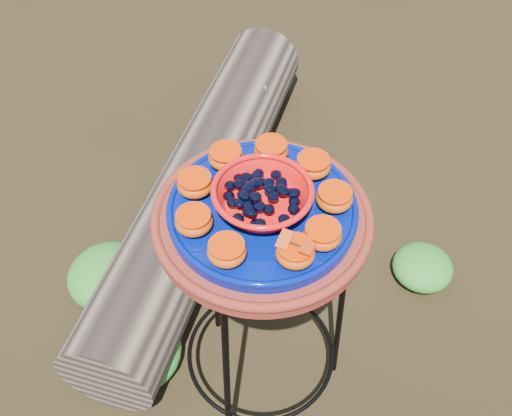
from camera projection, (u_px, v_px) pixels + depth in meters
ground at (260, 376)px, 1.89m from camera, size 60.00×60.00×0.00m
plant_stand at (261, 314)px, 1.63m from camera, size 0.44×0.44×0.70m
terracotta_saucer at (262, 221)px, 1.35m from camera, size 0.46×0.46×0.04m
cobalt_plate at (262, 211)px, 1.33m from camera, size 0.39×0.39×0.03m
red_bowl at (262, 198)px, 1.30m from camera, size 0.20×0.20×0.05m
glass_gems at (263, 185)px, 1.27m from camera, size 0.15×0.15×0.03m
orange_half_0 at (295, 253)px, 1.22m from camera, size 0.08×0.08×0.04m
orange_half_1 at (322, 235)px, 1.24m from camera, size 0.08×0.08×0.04m
orange_half_2 at (334, 198)px, 1.31m from camera, size 0.08×0.08×0.04m
orange_half_3 at (313, 166)px, 1.37m from camera, size 0.08×0.08×0.04m
orange_half_4 at (271, 151)px, 1.40m from camera, size 0.08×0.08×0.04m
orange_half_5 at (226, 157)px, 1.38m from camera, size 0.08×0.08×0.04m
orange_half_6 at (195, 184)px, 1.33m from camera, size 0.08×0.08×0.04m
orange_half_7 at (194, 221)px, 1.27m from camera, size 0.08×0.08×0.04m
orange_half_8 at (227, 251)px, 1.22m from camera, size 0.08×0.08×0.04m
butterfly at (296, 244)px, 1.19m from camera, size 0.10×0.09×0.01m
driftwood_log at (202, 185)px, 2.21m from camera, size 1.48×1.23×0.29m
foliage_left at (135, 350)px, 1.87m from camera, size 0.27×0.27×0.14m
foliage_right at (423, 267)px, 2.10m from camera, size 0.20×0.20×0.10m
foliage_back at (109, 275)px, 2.05m from camera, size 0.27×0.27×0.13m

